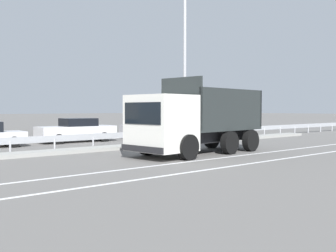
% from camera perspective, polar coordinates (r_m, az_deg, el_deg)
% --- Properties ---
extents(ground_plane, '(320.00, 320.00, 0.00)m').
position_cam_1_polar(ground_plane, '(18.84, 0.83, -3.79)').
color(ground_plane, '#605E5B').
extents(lane_strip_0, '(55.57, 0.16, 0.01)m').
position_cam_1_polar(lane_strip_0, '(17.10, 8.89, -4.45)').
color(lane_strip_0, silver).
rests_on(lane_strip_0, ground_plane).
extents(lane_strip_1, '(55.57, 0.16, 0.01)m').
position_cam_1_polar(lane_strip_1, '(15.95, 13.99, -4.99)').
color(lane_strip_1, silver).
rests_on(lane_strip_1, ground_plane).
extents(median_island, '(30.56, 1.10, 0.18)m').
position_cam_1_polar(median_island, '(21.09, -4.36, -2.88)').
color(median_island, gray).
rests_on(median_island, ground_plane).
extents(median_guardrail, '(55.57, 0.09, 0.78)m').
position_cam_1_polar(median_guardrail, '(21.92, -6.01, -1.43)').
color(median_guardrail, '#9EA0A5').
rests_on(median_guardrail, ground_plane).
extents(dump_truck, '(7.38, 3.23, 3.44)m').
position_cam_1_polar(dump_truck, '(17.45, 2.50, 0.09)').
color(dump_truck, silver).
rests_on(dump_truck, ground_plane).
extents(median_road_sign, '(0.85, 0.16, 2.66)m').
position_cam_1_polar(median_road_sign, '(24.37, 5.43, 1.04)').
color(median_road_sign, white).
rests_on(median_road_sign, ground_plane).
extents(street_lamp_1, '(0.71, 2.35, 9.72)m').
position_cam_1_polar(street_lamp_1, '(23.05, 2.72, 10.72)').
color(street_lamp_1, '#ADADB2').
rests_on(street_lamp_1, ground_plane).
extents(parked_car_4, '(4.87, 2.05, 1.49)m').
position_cam_1_polar(parked_car_4, '(25.16, -13.10, -0.56)').
color(parked_car_4, silver).
rests_on(parked_car_4, ground_plane).
extents(parked_car_5, '(4.15, 1.92, 1.43)m').
position_cam_1_polar(parked_car_5, '(27.84, -2.55, -0.27)').
color(parked_car_5, '#A3A3A8').
rests_on(parked_car_5, ground_plane).
extents(parked_car_6, '(3.95, 2.00, 1.49)m').
position_cam_1_polar(parked_car_6, '(31.52, 5.78, 0.06)').
color(parked_car_6, '#335B33').
rests_on(parked_car_6, ground_plane).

